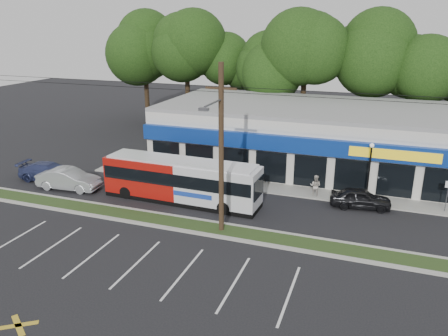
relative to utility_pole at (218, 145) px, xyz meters
name	(u,v)px	position (x,y,z in m)	size (l,w,h in m)	color
ground	(169,231)	(-2.83, -0.93, -5.41)	(120.00, 120.00, 0.00)	black
grass_strip	(177,223)	(-2.83, 0.07, -5.35)	(40.00, 1.60, 0.12)	#263B18
curb_south	(170,229)	(-2.83, -0.78, -5.34)	(40.00, 0.25, 0.14)	#9E9E93
curb_north	(182,217)	(-2.83, 0.92, -5.34)	(40.00, 0.25, 0.14)	#9E9E93
sidewalk	(283,189)	(2.17, 8.07, -5.36)	(32.00, 2.20, 0.10)	#9E9E93
strip_mall	(307,135)	(2.67, 14.99, -2.76)	(25.00, 12.55, 5.30)	beige
utility_pole	(218,145)	(0.00, 0.00, 0.00)	(50.00, 2.77, 10.00)	black
lamp_post	(370,166)	(8.17, 7.87, -2.74)	(0.30, 0.30, 4.25)	black
sign_post	(448,191)	(13.17, 7.65, -3.86)	(0.45, 0.10, 2.23)	#59595E
tree_line	(312,58)	(1.17, 25.07, 3.00)	(46.76, 6.76, 11.83)	black
metrobus	(181,180)	(-4.09, 3.57, -3.81)	(11.34, 2.71, 3.03)	#A0120C
car_dark	(361,198)	(7.83, 6.62, -4.73)	(1.61, 4.00, 1.36)	black
car_silver	(69,179)	(-13.08, 2.81, -4.62)	(1.67, 4.80, 1.58)	#979B9E
car_blue	(49,172)	(-15.83, 3.90, -4.70)	(2.01, 4.95, 1.44)	navy
pedestrian_a	(243,178)	(-0.83, 7.57, -4.62)	(0.58, 0.38, 1.58)	white
pedestrian_b	(315,186)	(4.63, 7.57, -4.59)	(0.80, 0.62, 1.64)	#B8B1A6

